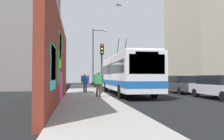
% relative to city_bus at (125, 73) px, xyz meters
% --- Properties ---
extents(ground_plane, '(80.00, 80.00, 0.00)m').
position_rel_city_bus_xyz_m(ground_plane, '(-1.76, 1.80, -1.79)').
color(ground_plane, black).
extents(sidewalk_slab, '(48.00, 3.20, 0.15)m').
position_rel_city_bus_xyz_m(sidewalk_slab, '(-1.76, 3.40, -1.72)').
color(sidewalk_slab, gray).
rests_on(sidewalk_slab, ground_plane).
extents(graffiti_wall, '(12.81, 0.32, 4.60)m').
position_rel_city_bus_xyz_m(graffiti_wall, '(-6.39, 5.15, 0.50)').
color(graffiti_wall, maroon).
rests_on(graffiti_wall, ground_plane).
extents(building_far_left, '(12.67, 8.61, 21.09)m').
position_rel_city_bus_xyz_m(building_far_left, '(11.54, 11.00, 8.75)').
color(building_far_left, gray).
rests_on(building_far_left, ground_plane).
extents(building_far_right, '(12.32, 6.68, 20.11)m').
position_rel_city_bus_xyz_m(building_far_right, '(14.16, -15.20, 8.26)').
color(building_far_right, '#9E937F').
rests_on(building_far_right, ground_plane).
extents(city_bus, '(11.97, 2.65, 5.00)m').
position_rel_city_bus_xyz_m(city_bus, '(0.00, 0.00, 0.00)').
color(city_bus, silver).
rests_on(city_bus, ground_plane).
extents(parked_car_silver, '(4.81, 1.82, 1.58)m').
position_rel_city_bus_xyz_m(parked_car_silver, '(-5.17, -5.20, -0.96)').
color(parked_car_silver, '#B7B7BC').
rests_on(parked_car_silver, ground_plane).
extents(parked_car_dark_gray, '(4.37, 1.86, 1.58)m').
position_rel_city_bus_xyz_m(parked_car_dark_gray, '(0.25, -5.20, -0.96)').
color(parked_car_dark_gray, '#38383D').
rests_on(parked_car_dark_gray, ground_plane).
extents(pedestrian_midblock, '(0.22, 0.67, 1.66)m').
position_rel_city_bus_xyz_m(pedestrian_midblock, '(0.45, 3.42, -0.67)').
color(pedestrian_midblock, '#2D3F59').
rests_on(pedestrian_midblock, sidewalk_slab).
extents(pedestrian_at_curb, '(0.23, 0.76, 1.72)m').
position_rel_city_bus_xyz_m(pedestrian_at_curb, '(-3.93, 2.73, -0.63)').
color(pedestrian_at_curb, '#3F3326').
rests_on(pedestrian_at_curb, sidewalk_slab).
extents(traffic_light, '(0.49, 0.28, 3.99)m').
position_rel_city_bus_xyz_m(traffic_light, '(-0.96, 2.15, 1.05)').
color(traffic_light, '#2D382D').
rests_on(traffic_light, sidewalk_slab).
extents(street_lamp, '(0.44, 1.68, 6.98)m').
position_rel_city_bus_xyz_m(street_lamp, '(7.44, 2.08, 2.34)').
color(street_lamp, '#4C4C51').
rests_on(street_lamp, sidewalk_slab).
extents(flying_pigeons, '(0.32, 0.53, 0.17)m').
position_rel_city_bus_xyz_m(flying_pigeons, '(-0.78, 0.79, 5.62)').
color(flying_pigeons, '#47474C').
extents(curbside_puddle, '(1.04, 1.04, 0.00)m').
position_rel_city_bus_xyz_m(curbside_puddle, '(-1.76, 1.20, -1.79)').
color(curbside_puddle, black).
rests_on(curbside_puddle, ground_plane).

